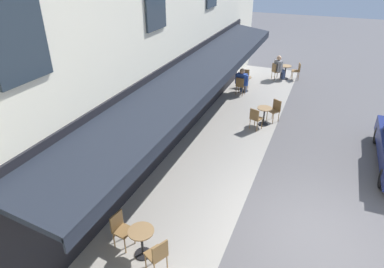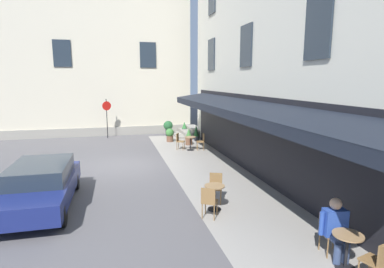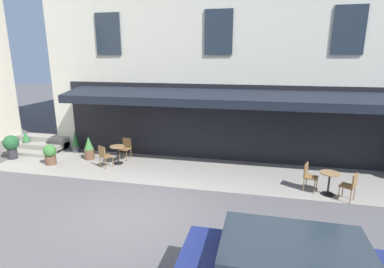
{
  "view_description": "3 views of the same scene",
  "coord_description": "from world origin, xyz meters",
  "views": [
    {
      "loc": [
        6.97,
        -0.37,
        6.26
      ],
      "look_at": [
        -1.96,
        -4.01,
        1.05
      ],
      "focal_mm": 31.48,
      "sensor_mm": 36.0,
      "label": 1
    },
    {
      "loc": [
        -13.87,
        0.46,
        3.8
      ],
      "look_at": [
        -0.68,
        -2.91,
        1.42
      ],
      "focal_mm": 28.89,
      "sensor_mm": 36.0,
      "label": 2
    },
    {
      "loc": [
        -3.3,
        7.23,
        4.28
      ],
      "look_at": [
        -0.83,
        -3.95,
        1.33
      ],
      "focal_mm": 28.14,
      "sensor_mm": 36.0,
      "label": 3
    }
  ],
  "objects": [
    {
      "name": "cafe_chair_wicker_facing_street",
      "position": [
        -9.69,
        -4.16,
        0.55
      ],
      "size": [
        0.49,
        0.49,
        0.91
      ],
      "color": "olive",
      "rests_on": "ground_plane"
    },
    {
      "name": "cafe_table_far_end",
      "position": [
        -5.64,
        -2.33,
        0.49
      ],
      "size": [
        0.6,
        0.6,
        0.75
      ],
      "color": "black",
      "rests_on": "ground_plane"
    },
    {
      "name": "cafe_chair_wicker_near_door",
      "position": [
        -5.05,
        -2.57,
        0.55
      ],
      "size": [
        0.52,
        0.52,
        0.91
      ],
      "color": "olive",
      "rests_on": "ground_plane"
    },
    {
      "name": "no_parking_sign",
      "position": [
        6.99,
        0.88,
        1.79
      ],
      "size": [
        0.23,
        0.55,
        2.6
      ],
      "color": "black",
      "rests_on": "ground_plane"
    },
    {
      "name": "potted_plant_under_sign",
      "position": [
        4.79,
        -4.58,
        0.51
      ],
      "size": [
        0.33,
        0.33,
        1.04
      ],
      "color": "#4C4C51",
      "rests_on": "ground_plane"
    },
    {
      "name": "potted_plant_entrance_left",
      "position": [
        3.65,
        -3.82,
        0.48
      ],
      "size": [
        0.41,
        0.41,
        0.99
      ],
      "color": "brown",
      "rests_on": "ground_plane"
    },
    {
      "name": "cafe_table_streetside",
      "position": [
        2.2,
        -3.55,
        0.49
      ],
      "size": [
        0.6,
        0.6,
        0.75
      ],
      "color": "black",
      "rests_on": "ground_plane"
    },
    {
      "name": "cafe_chair_wicker_corner_right",
      "position": [
        2.49,
        -2.99,
        0.55
      ],
      "size": [
        0.54,
        0.54,
        0.91
      ],
      "color": "olive",
      "rests_on": "ground_plane"
    },
    {
      "name": "seated_patron_in_blue",
      "position": [
        -8.66,
        -4.06,
        0.71
      ],
      "size": [
        0.59,
        0.68,
        1.32
      ],
      "color": "navy",
      "rests_on": "ground_plane"
    },
    {
      "name": "cafe_chair_wicker_by_window",
      "position": [
        -6.17,
        -1.99,
        0.55
      ],
      "size": [
        0.55,
        0.55,
        0.91
      ],
      "color": "olive",
      "rests_on": "ground_plane"
    },
    {
      "name": "corner_building_facade",
      "position": [
        13.0,
        3.5,
        7.5
      ],
      "size": [
        10.12,
        17.0,
        15.0
      ],
      "color": "beige",
      "rests_on": "ground_plane"
    },
    {
      "name": "potted_plant_by_steps",
      "position": [
        4.86,
        -2.89,
        0.45
      ],
      "size": [
        0.51,
        0.51,
        0.83
      ],
      "color": "brown",
      "rests_on": "ground_plane"
    },
    {
      "name": "ground_plane",
      "position": [
        0.0,
        0.0,
        0.0
      ],
      "size": [
        70.0,
        70.0,
        0.0
      ],
      "primitive_type": "plane",
      "color": "#565456"
    },
    {
      "name": "cafe_chair_wicker_corner_left",
      "position": [
        -8.45,
        -4.08,
        0.55
      ],
      "size": [
        0.45,
        0.45,
        0.91
      ],
      "color": "olive",
      "rests_on": "ground_plane"
    },
    {
      "name": "parked_car_navy",
      "position": [
        -4.16,
        2.67,
        0.71
      ],
      "size": [
        4.32,
        1.85,
        1.33
      ],
      "color": "navy",
      "rests_on": "ground_plane"
    },
    {
      "name": "back_alley_steps",
      "position": [
        6.6,
        -4.59,
        0.24
      ],
      "size": [
        2.4,
        1.75,
        0.6
      ],
      "color": "gray",
      "rests_on": "ground_plane"
    },
    {
      "name": "potted_plant_entrance_right",
      "position": [
        6.92,
        -3.15,
        0.62
      ],
      "size": [
        0.64,
        0.64,
        1.04
      ],
      "color": "#2D2D33",
      "rests_on": "ground_plane"
    },
    {
      "name": "cafe_table_near_entrance",
      "position": [
        -9.07,
        -4.0,
        0.49
      ],
      "size": [
        0.6,
        0.6,
        0.75
      ],
      "color": "black",
      "rests_on": "ground_plane"
    },
    {
      "name": "sidewalk_cafe_terrace",
      "position": [
        -3.25,
        -3.4,
        0.0
      ],
      "size": [
        20.5,
        3.2,
        0.01
      ],
      "primitive_type": "cube",
      "color": "gray",
      "rests_on": "ground_plane"
    },
    {
      "name": "potted_plant_mid_terrace",
      "position": [
        7.25,
        -4.37,
        0.43
      ],
      "size": [
        0.37,
        0.37,
        0.89
      ],
      "color": "#4C4C51",
      "rests_on": "ground_plane"
    },
    {
      "name": "cafe_chair_wicker_under_awning",
      "position": [
        2.11,
        -4.18,
        0.55
      ],
      "size": [
        0.45,
        0.45,
        0.91
      ],
      "color": "olive",
      "rests_on": "ground_plane"
    }
  ]
}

